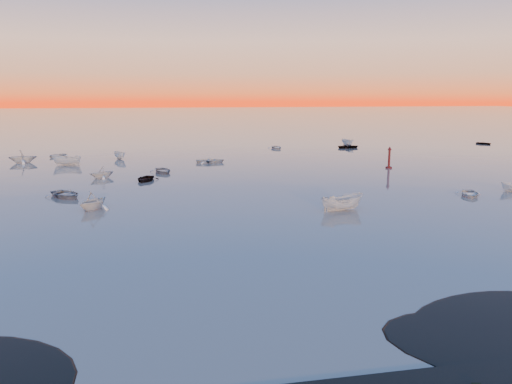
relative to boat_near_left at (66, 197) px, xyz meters
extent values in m
plane|color=#6F665C|center=(21.69, 64.70, 0.00)|extent=(600.00, 600.00, 0.00)
imported|color=slate|center=(0.00, 0.00, 0.00)|extent=(4.60, 4.18, 1.10)
imported|color=white|center=(26.67, -11.30, 0.00)|extent=(2.45, 4.57, 1.50)
cylinder|color=#420E0E|center=(43.24, 13.24, 0.05)|extent=(0.94, 0.94, 0.31)
cylinder|color=#420E0E|center=(43.24, 13.24, 1.36)|extent=(0.33, 0.33, 2.72)
cone|color=#420E0E|center=(43.24, 13.24, 2.98)|extent=(0.63, 0.63, 0.52)
camera|label=1|loc=(9.93, -54.79, 10.76)|focal=35.00mm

